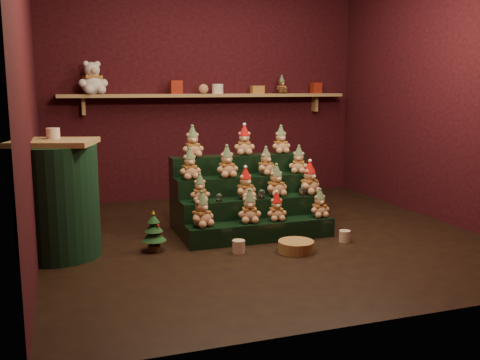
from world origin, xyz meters
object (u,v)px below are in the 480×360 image
object	(u,v)px
snow_globe_c	(302,191)
mini_christmas_tree	(154,231)
riser_tier_front	(261,231)
wicker_basket	(296,246)
side_table	(57,199)
mug_left	(239,247)
brown_bear	(282,85)
snow_globe_b	(262,194)
mug_right	(345,236)
snow_globe_a	(219,197)
white_bear	(92,73)

from	to	relation	value
snow_globe_c	mini_christmas_tree	size ratio (longest dim) A/B	0.24
riser_tier_front	wicker_basket	size ratio (longest dim) A/B	4.53
riser_tier_front	side_table	bearing A→B (deg)	175.93
mug_left	riser_tier_front	bearing A→B (deg)	41.95
mini_christmas_tree	brown_bear	xyz separation A→B (m)	(2.03, 1.99, 1.26)
snow_globe_b	side_table	world-z (taller)	side_table
side_table	mug_right	xyz separation A→B (m)	(2.48, -0.41, -0.43)
side_table	wicker_basket	distance (m)	2.05
snow_globe_a	mug_left	distance (m)	0.56
mini_christmas_tree	brown_bear	bearing A→B (deg)	44.42
white_bear	brown_bear	distance (m)	2.36
mug_right	wicker_basket	bearing A→B (deg)	-166.04
mug_left	snow_globe_c	bearing A→B (deg)	29.04
mug_right	brown_bear	bearing A→B (deg)	81.80
side_table	brown_bear	size ratio (longest dim) A/B	4.40
wicker_basket	brown_bear	xyz separation A→B (m)	(0.88, 2.41, 1.38)
snow_globe_c	mini_christmas_tree	distance (m)	1.50
riser_tier_front	brown_bear	distance (m)	2.61
snow_globe_c	mug_left	size ratio (longest dim) A/B	0.80
side_table	wicker_basket	bearing A→B (deg)	1.23
riser_tier_front	white_bear	distance (m)	2.80
white_bear	mini_christmas_tree	bearing A→B (deg)	-92.72
snow_globe_a	side_table	distance (m)	1.41
mini_christmas_tree	side_table	bearing A→B (deg)	170.55
wicker_basket	white_bear	size ratio (longest dim) A/B	0.66
snow_globe_b	snow_globe_a	bearing A→B (deg)	-180.00
white_bear	brown_bear	world-z (taller)	white_bear
mug_right	white_bear	xyz separation A→B (m)	(-2.03, 2.27, 1.50)
riser_tier_front	mug_left	distance (m)	0.43
snow_globe_c	mug_left	distance (m)	0.98
snow_globe_b	snow_globe_c	distance (m)	0.42
snow_globe_c	brown_bear	bearing A→B (deg)	73.15
wicker_basket	snow_globe_a	bearing A→B (deg)	131.65
riser_tier_front	snow_globe_a	world-z (taller)	snow_globe_a
riser_tier_front	mug_right	size ratio (longest dim) A/B	13.34
mug_right	brown_bear	distance (m)	2.68
side_table	mini_christmas_tree	size ratio (longest dim) A/B	2.71
wicker_basket	snow_globe_b	bearing A→B (deg)	99.49
snow_globe_b	wicker_basket	xyz separation A→B (m)	(0.10, -0.58, -0.36)
wicker_basket	brown_bear	size ratio (longest dim) A/B	1.39
snow_globe_c	wicker_basket	size ratio (longest dim) A/B	0.29
snow_globe_c	wicker_basket	bearing A→B (deg)	-119.34
mug_right	riser_tier_front	bearing A→B (deg)	158.37
side_table	mini_christmas_tree	world-z (taller)	side_table
riser_tier_front	mug_right	distance (m)	0.77
mug_left	white_bear	xyz separation A→B (m)	(-1.00, 2.27, 1.50)
snow_globe_a	mug_left	size ratio (longest dim) A/B	0.71
wicker_basket	mug_left	bearing A→B (deg)	164.30
snow_globe_b	wicker_basket	size ratio (longest dim) A/B	0.30
white_bear	snow_globe_a	bearing A→B (deg)	-74.23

